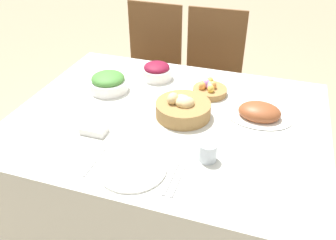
% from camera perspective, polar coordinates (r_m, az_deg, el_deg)
% --- Properties ---
extents(ground_plane, '(12.00, 12.00, 0.00)m').
position_cam_1_polar(ground_plane, '(2.24, 0.06, -15.46)').
color(ground_plane, tan).
extents(dining_table, '(1.51, 1.18, 0.74)m').
position_cam_1_polar(dining_table, '(1.97, 0.07, -8.43)').
color(dining_table, silver).
rests_on(dining_table, ground).
extents(chair_far_left, '(0.43, 0.43, 0.98)m').
position_cam_1_polar(chair_far_left, '(2.76, -2.85, 8.35)').
color(chair_far_left, brown).
rests_on(chair_far_left, ground).
extents(chair_far_center, '(0.43, 0.43, 0.98)m').
position_cam_1_polar(chair_far_center, '(2.64, 6.87, 6.94)').
color(chair_far_center, brown).
rests_on(chair_far_center, ground).
extents(bread_basket, '(0.27, 0.27, 0.12)m').
position_cam_1_polar(bread_basket, '(1.73, 2.40, 1.95)').
color(bread_basket, '#9E7542').
rests_on(bread_basket, dining_table).
extents(egg_basket, '(0.18, 0.18, 0.08)m').
position_cam_1_polar(egg_basket, '(1.94, 6.66, 4.95)').
color(egg_basket, '#9E7542').
rests_on(egg_basket, dining_table).
extents(ham_platter, '(0.31, 0.22, 0.09)m').
position_cam_1_polar(ham_platter, '(1.78, 14.45, 1.10)').
color(ham_platter, white).
rests_on(ham_platter, dining_table).
extents(green_salad_bowl, '(0.21, 0.21, 0.10)m').
position_cam_1_polar(green_salad_bowl, '(1.98, -9.55, 5.99)').
color(green_salad_bowl, white).
rests_on(green_salad_bowl, dining_table).
extents(beet_salad_bowl, '(0.18, 0.18, 0.10)m').
position_cam_1_polar(beet_salad_bowl, '(2.08, -1.82, 7.85)').
color(beet_salad_bowl, white).
rests_on(beet_salad_bowl, dining_table).
extents(dinner_plate, '(0.28, 0.28, 0.01)m').
position_cam_1_polar(dinner_plate, '(1.44, -5.78, -7.75)').
color(dinner_plate, white).
rests_on(dinner_plate, dining_table).
extents(fork, '(0.01, 0.20, 0.00)m').
position_cam_1_polar(fork, '(1.50, -11.59, -6.42)').
color(fork, '#B7B7BC').
rests_on(fork, dining_table).
extents(knife, '(0.01, 0.20, 0.00)m').
position_cam_1_polar(knife, '(1.40, 0.53, -9.26)').
color(knife, '#B7B7BC').
rests_on(knife, dining_table).
extents(spoon, '(0.01, 0.20, 0.00)m').
position_cam_1_polar(spoon, '(1.39, 1.73, -9.52)').
color(spoon, '#B7B7BC').
rests_on(spoon, dining_table).
extents(drinking_cup, '(0.08, 0.08, 0.08)m').
position_cam_1_polar(drinking_cup, '(1.47, 6.42, -5.10)').
color(drinking_cup, silver).
rests_on(drinking_cup, dining_table).
extents(butter_dish, '(0.12, 0.07, 0.03)m').
position_cam_1_polar(butter_dish, '(1.66, -11.76, -1.56)').
color(butter_dish, white).
rests_on(butter_dish, dining_table).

